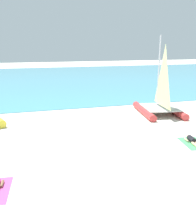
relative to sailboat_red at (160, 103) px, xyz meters
The scene contains 5 objects.
ground_plane 6.22m from the sailboat_red, 155.03° to the left, with size 120.00×120.00×0.00m, color silver.
ocean_water 24.07m from the sailboat_red, 103.42° to the left, with size 120.00×40.00×0.05m, color #4C9EB7.
sailboat_red is the anchor object (origin of this frame).
towel_right 6.18m from the sailboat_red, 102.03° to the right, with size 1.10×1.90×0.01m, color #4CB266.
sunbather_right 6.09m from the sailboat_red, 102.05° to the right, with size 0.68×1.56×0.30m.
Camera 1 is at (-4.30, -9.77, 5.15)m, focal length 42.08 mm.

